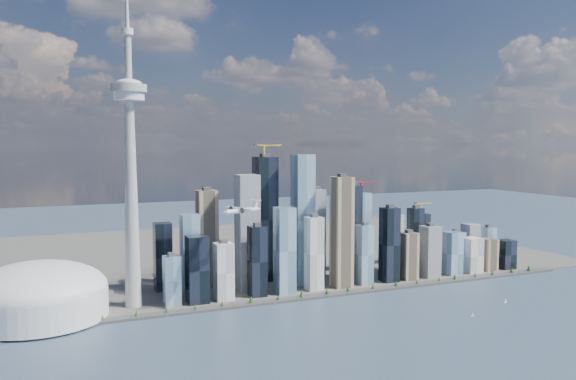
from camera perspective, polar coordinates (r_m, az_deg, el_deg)
name	(u,v)px	position (r m, az deg, el deg)	size (l,w,h in m)	color
ground	(396,345)	(789.18, 10.94, -15.16)	(4000.00, 4000.00, 0.00)	#2E3B51
seawall	(315,296)	(995.92, 2.77, -10.75)	(1100.00, 22.00, 4.00)	#383838
land	(237,252)	(1404.75, -5.24, -6.24)	(1400.00, 900.00, 3.00)	#4C4C47
shoreline_trees	(315,293)	(994.14, 2.77, -10.38)	(960.53, 7.20, 8.80)	#3F2D1E
skyscraper_cluster	(324,241)	(1080.13, 3.65, -5.15)	(736.00, 142.00, 266.00)	black
needle_tower	(130,164)	(933.02, -15.71, 2.60)	(56.00, 56.00, 550.50)	#9A9995
dome_stadium	(39,295)	(943.21, -23.95, -9.68)	(200.00, 200.00, 86.00)	silver
airplane	(242,210)	(884.56, -4.70, -2.04)	(73.58, 65.96, 18.70)	white
sailboat_west	(473,315)	(936.58, 18.26, -11.95)	(5.71, 3.32, 8.08)	white
sailboat_east	(506,301)	(1032.46, 21.23, -10.46)	(6.36, 2.27, 8.79)	white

